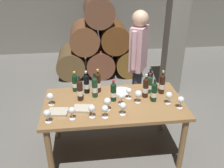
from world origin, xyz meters
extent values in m
plane|color=#66635E|center=(0.00, 0.00, 0.00)|extent=(14.00, 14.00, 0.00)
cylinder|color=brown|center=(-0.63, 2.60, 0.30)|extent=(0.60, 0.90, 0.60)
cylinder|color=brown|center=(0.00, 2.60, 0.30)|extent=(0.60, 0.90, 0.60)
cylinder|color=brown|center=(0.63, 2.60, 0.30)|extent=(0.60, 0.90, 0.60)
cylinder|color=brown|center=(-0.32, 2.60, 0.85)|extent=(0.60, 0.90, 0.60)
cylinder|color=brown|center=(0.32, 2.60, 0.85)|extent=(0.60, 0.90, 0.60)
cylinder|color=brown|center=(0.00, 2.60, 1.39)|extent=(0.60, 0.90, 0.60)
cube|color=slate|center=(1.30, 1.60, 1.30)|extent=(0.32, 0.32, 2.60)
cube|color=olive|center=(0.00, 0.00, 0.74)|extent=(1.70, 0.90, 0.04)
cylinder|color=olive|center=(-0.77, -0.39, 0.36)|extent=(0.07, 0.07, 0.72)
cylinder|color=olive|center=(0.77, -0.39, 0.36)|extent=(0.07, 0.07, 0.72)
cylinder|color=olive|center=(-0.77, 0.39, 0.36)|extent=(0.07, 0.07, 0.72)
cylinder|color=olive|center=(0.77, 0.39, 0.36)|extent=(0.07, 0.07, 0.72)
cylinder|color=black|center=(0.00, 0.05, 0.86)|extent=(0.07, 0.07, 0.19)
sphere|color=black|center=(0.00, 0.05, 0.96)|extent=(0.07, 0.07, 0.07)
cylinder|color=black|center=(0.00, 0.05, 0.98)|extent=(0.03, 0.03, 0.06)
cylinder|color=#B21E23|center=(0.00, 0.05, 1.03)|extent=(0.03, 0.03, 0.02)
cylinder|color=silver|center=(0.00, 0.05, 0.85)|extent=(0.07, 0.07, 0.06)
cylinder|color=black|center=(0.41, 0.09, 0.87)|extent=(0.07, 0.07, 0.22)
sphere|color=black|center=(0.41, 0.09, 0.98)|extent=(0.07, 0.07, 0.07)
cylinder|color=black|center=(0.41, 0.09, 1.01)|extent=(0.03, 0.03, 0.07)
cylinder|color=silver|center=(0.41, 0.09, 1.06)|extent=(0.03, 0.03, 0.02)
cylinder|color=silver|center=(0.41, 0.09, 0.86)|extent=(0.07, 0.07, 0.07)
cylinder|color=black|center=(-0.40, 0.11, 0.87)|extent=(0.07, 0.07, 0.22)
sphere|color=black|center=(-0.40, 0.11, 0.99)|extent=(0.07, 0.07, 0.07)
cylinder|color=black|center=(-0.40, 0.11, 1.02)|extent=(0.03, 0.03, 0.07)
cylinder|color=black|center=(-0.40, 0.11, 1.07)|extent=(0.03, 0.03, 0.03)
cylinder|color=silver|center=(-0.40, 0.11, 0.86)|extent=(0.07, 0.07, 0.07)
cylinder|color=#19381E|center=(-0.22, 0.17, 0.87)|extent=(0.07, 0.07, 0.22)
sphere|color=#19381E|center=(-0.22, 0.17, 0.99)|extent=(0.07, 0.07, 0.07)
cylinder|color=#19381E|center=(-0.22, 0.17, 1.02)|extent=(0.03, 0.03, 0.07)
cylinder|color=black|center=(-0.22, 0.17, 1.07)|extent=(0.03, 0.03, 0.03)
cylinder|color=silver|center=(-0.22, 0.17, 0.86)|extent=(0.07, 0.07, 0.07)
cylinder|color=black|center=(-0.17, 0.30, 0.87)|extent=(0.07, 0.07, 0.22)
sphere|color=black|center=(-0.17, 0.30, 0.99)|extent=(0.07, 0.07, 0.07)
cylinder|color=black|center=(-0.17, 0.30, 1.02)|extent=(0.03, 0.03, 0.07)
cylinder|color=gold|center=(-0.17, 0.30, 1.07)|extent=(0.03, 0.03, 0.03)
cylinder|color=silver|center=(-0.17, 0.30, 0.86)|extent=(0.07, 0.07, 0.07)
cylinder|color=black|center=(0.64, 0.16, 0.87)|extent=(0.07, 0.07, 0.22)
sphere|color=black|center=(0.64, 0.16, 0.99)|extent=(0.07, 0.07, 0.07)
cylinder|color=black|center=(0.64, 0.16, 1.02)|extent=(0.03, 0.03, 0.07)
cylinder|color=tan|center=(0.64, 0.16, 1.06)|extent=(0.03, 0.03, 0.03)
cylinder|color=silver|center=(0.64, 0.16, 0.86)|extent=(0.07, 0.07, 0.07)
cylinder|color=black|center=(0.52, 0.32, 0.86)|extent=(0.07, 0.07, 0.20)
sphere|color=black|center=(0.52, 0.32, 0.96)|extent=(0.07, 0.07, 0.07)
cylinder|color=black|center=(0.52, 0.32, 0.99)|extent=(0.03, 0.03, 0.06)
cylinder|color=black|center=(0.52, 0.32, 1.03)|extent=(0.03, 0.03, 0.02)
cylinder|color=silver|center=(0.52, 0.32, 0.85)|extent=(0.07, 0.07, 0.06)
cylinder|color=black|center=(-0.47, 0.35, 0.86)|extent=(0.07, 0.07, 0.19)
sphere|color=black|center=(-0.47, 0.35, 0.96)|extent=(0.07, 0.07, 0.07)
cylinder|color=black|center=(-0.47, 0.35, 0.98)|extent=(0.03, 0.03, 0.06)
cylinder|color=gold|center=(-0.47, 0.35, 1.03)|extent=(0.03, 0.03, 0.02)
cylinder|color=silver|center=(-0.47, 0.35, 0.85)|extent=(0.07, 0.07, 0.06)
cylinder|color=#19381E|center=(0.49, 0.20, 0.85)|extent=(0.07, 0.07, 0.19)
sphere|color=#19381E|center=(0.49, 0.20, 0.96)|extent=(0.07, 0.07, 0.07)
cylinder|color=#19381E|center=(0.49, 0.20, 0.98)|extent=(0.03, 0.03, 0.06)
cylinder|color=#B21E23|center=(0.49, 0.20, 1.02)|extent=(0.03, 0.03, 0.02)
cylinder|color=silver|center=(0.49, 0.20, 0.85)|extent=(0.07, 0.07, 0.06)
cylinder|color=black|center=(0.49, -0.02, 0.86)|extent=(0.07, 0.07, 0.20)
sphere|color=black|center=(0.49, -0.02, 0.97)|extent=(0.07, 0.07, 0.07)
cylinder|color=black|center=(0.49, -0.02, 0.99)|extent=(0.03, 0.03, 0.06)
cylinder|color=black|center=(0.49, -0.02, 1.04)|extent=(0.03, 0.03, 0.02)
cylinder|color=silver|center=(0.49, -0.02, 0.85)|extent=(0.07, 0.07, 0.06)
cylinder|color=black|center=(-0.32, 0.29, 0.87)|extent=(0.07, 0.07, 0.21)
sphere|color=black|center=(-0.32, 0.29, 0.98)|extent=(0.07, 0.07, 0.07)
cylinder|color=black|center=(-0.32, 0.29, 1.01)|extent=(0.03, 0.03, 0.07)
cylinder|color=silver|center=(-0.32, 0.29, 1.05)|extent=(0.03, 0.03, 0.02)
cylinder|color=silver|center=(-0.32, 0.29, 0.86)|extent=(0.07, 0.07, 0.06)
cylinder|color=white|center=(0.19, 0.07, 0.76)|extent=(0.06, 0.06, 0.00)
cylinder|color=white|center=(0.19, 0.07, 0.80)|extent=(0.01, 0.01, 0.07)
sphere|color=white|center=(0.19, 0.07, 0.87)|extent=(0.07, 0.07, 0.07)
cylinder|color=white|center=(-0.75, 0.03, 0.76)|extent=(0.06, 0.06, 0.00)
cylinder|color=white|center=(-0.75, 0.03, 0.80)|extent=(0.01, 0.01, 0.07)
sphere|color=white|center=(-0.75, 0.03, 0.88)|extent=(0.08, 0.08, 0.08)
cylinder|color=white|center=(-0.14, -0.30, 0.76)|extent=(0.06, 0.06, 0.00)
cylinder|color=white|center=(-0.14, -0.30, 0.80)|extent=(0.01, 0.01, 0.07)
sphere|color=white|center=(-0.14, -0.30, 0.87)|extent=(0.08, 0.08, 0.08)
cylinder|color=white|center=(-0.49, -0.29, 0.76)|extent=(0.06, 0.06, 0.00)
cylinder|color=white|center=(-0.49, -0.29, 0.80)|extent=(0.01, 0.01, 0.07)
sphere|color=white|center=(-0.49, -0.29, 0.87)|extent=(0.07, 0.07, 0.07)
cylinder|color=white|center=(0.75, -0.21, 0.76)|extent=(0.06, 0.06, 0.00)
cylinder|color=white|center=(0.75, -0.21, 0.80)|extent=(0.01, 0.01, 0.07)
sphere|color=white|center=(0.75, -0.21, 0.87)|extent=(0.08, 0.08, 0.08)
cylinder|color=white|center=(0.07, -0.27, 0.76)|extent=(0.06, 0.06, 0.00)
cylinder|color=white|center=(0.07, -0.27, 0.80)|extent=(0.01, 0.01, 0.07)
sphere|color=white|center=(0.07, -0.27, 0.87)|extent=(0.08, 0.08, 0.08)
cylinder|color=white|center=(-0.28, -0.28, 0.76)|extent=(0.06, 0.06, 0.00)
cylinder|color=white|center=(-0.28, -0.28, 0.80)|extent=(0.01, 0.01, 0.07)
sphere|color=white|center=(-0.28, -0.28, 0.87)|extent=(0.08, 0.08, 0.08)
cylinder|color=white|center=(0.65, -0.10, 0.76)|extent=(0.06, 0.06, 0.00)
cylinder|color=white|center=(0.65, -0.10, 0.80)|extent=(0.01, 0.01, 0.07)
sphere|color=white|center=(0.65, -0.10, 0.87)|extent=(0.08, 0.08, 0.08)
cylinder|color=white|center=(-0.10, -0.16, 0.76)|extent=(0.06, 0.06, 0.00)
cylinder|color=white|center=(-0.10, -0.16, 0.80)|extent=(0.01, 0.01, 0.07)
sphere|color=white|center=(-0.10, -0.16, 0.88)|extent=(0.09, 0.09, 0.09)
cylinder|color=white|center=(-0.75, -0.32, 0.76)|extent=(0.06, 0.06, 0.00)
cylinder|color=white|center=(-0.75, -0.32, 0.80)|extent=(0.01, 0.01, 0.07)
sphere|color=white|center=(-0.75, -0.32, 0.87)|extent=(0.08, 0.08, 0.08)
cylinder|color=white|center=(0.29, -0.04, 0.76)|extent=(0.06, 0.06, 0.00)
cylinder|color=white|center=(0.29, -0.04, 0.80)|extent=(0.01, 0.01, 0.07)
sphere|color=white|center=(0.29, -0.04, 0.88)|extent=(0.09, 0.09, 0.09)
cylinder|color=white|center=(0.08, -0.06, 0.76)|extent=(0.06, 0.06, 0.00)
cylinder|color=white|center=(0.08, -0.06, 0.80)|extent=(0.01, 0.01, 0.07)
sphere|color=white|center=(0.08, -0.06, 0.87)|extent=(0.07, 0.07, 0.07)
cube|color=#B2A893|center=(-0.37, -0.12, 0.77)|extent=(0.24, 0.19, 0.03)
cube|color=#B2A893|center=(-0.66, -0.16, 0.77)|extent=(0.24, 0.18, 0.03)
cylinder|color=white|center=(0.14, 0.25, 0.77)|extent=(0.24, 0.24, 0.01)
cylinder|color=#383842|center=(0.48, 0.80, 0.43)|extent=(0.11, 0.11, 0.85)
cylinder|color=#383842|center=(0.42, 0.70, 0.43)|extent=(0.11, 0.11, 0.85)
cube|color=#CC9EA8|center=(0.45, 0.75, 1.17)|extent=(0.32, 0.37, 0.64)
cylinder|color=#CC9EA8|center=(0.56, 0.93, 1.21)|extent=(0.08, 0.08, 0.54)
cylinder|color=#CC9EA8|center=(0.34, 0.57, 1.21)|extent=(0.08, 0.08, 0.54)
sphere|color=tan|center=(0.45, 0.75, 1.60)|extent=(0.23, 0.23, 0.23)
camera|label=1|loc=(-0.32, -2.51, 2.30)|focal=38.95mm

